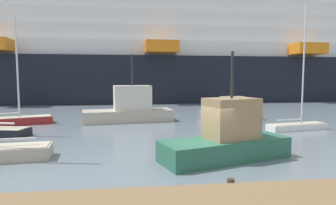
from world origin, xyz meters
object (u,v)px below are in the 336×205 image
Objects in this scene: sailboat_3 at (13,120)px; cruise_ship at (88,57)px; sailboat_1 at (297,124)px; fishing_boat_2 at (231,112)px; fishing_boat_1 at (130,109)px; fishing_boat_0 at (227,138)px.

cruise_ship reaches higher than sailboat_3.
sailboat_1 reaches higher than fishing_boat_2.
cruise_ship is at bearing 98.08° from fishing_boat_1.
fishing_boat_1 is (-4.69, 12.26, 0.12)m from fishing_boat_0.
cruise_ship is (-19.32, 29.94, 6.71)m from sailboat_1.
sailboat_3 is 1.11× the size of fishing_boat_1.
cruise_ship reaches higher than fishing_boat_1.
sailboat_1 is 22.00m from sailboat_3.
sailboat_3 is at bearing 176.72° from fishing_boat_1.
fishing_boat_0 is at bearing -58.80° from sailboat_3.
sailboat_1 reaches higher than fishing_boat_0.
fishing_boat_1 is 9.07m from fishing_boat_2.
fishing_boat_2 is 0.04× the size of cruise_ship.
fishing_boat_0 is at bearing -148.62° from sailboat_1.
cruise_ship is (-7.14, 24.40, 6.01)m from fishing_boat_1.
sailboat_1 reaches higher than sailboat_3.
fishing_boat_0 is 1.17× the size of fishing_boat_2.
fishing_boat_1 is at bearing 145.01° from sailboat_1.
sailboat_3 is 18.39m from fishing_boat_2.
fishing_boat_0 is 0.05× the size of cruise_ship.
fishing_boat_0 is at bearing -77.31° from fishing_boat_1.
sailboat_3 is at bearing -96.15° from cruise_ship.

